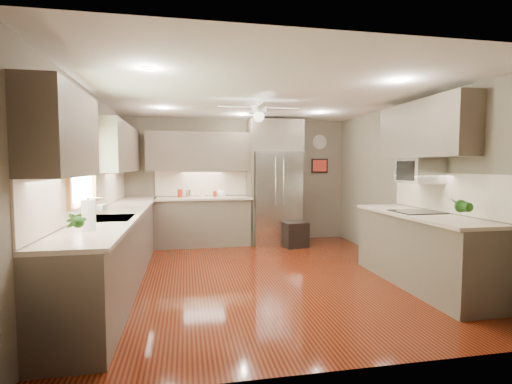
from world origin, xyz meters
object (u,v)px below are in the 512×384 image
object	(u,v)px
canister_a	(180,193)
potted_plant_left	(75,221)
canister_b	(189,194)
canister_d	(215,194)
potted_plant_right	(460,206)
paper_towel	(89,216)
stool	(294,234)
soap_bottle	(102,207)
bowl	(221,195)
canister_c	(202,192)
refrigerator	(275,184)
microwave	(419,171)

from	to	relation	value
canister_a	potted_plant_left	bearing A→B (deg)	-101.07
canister_b	canister_d	bearing A→B (deg)	-4.13
potted_plant_right	canister_a	bearing A→B (deg)	129.89
paper_towel	stool	bearing A→B (deg)	46.61
canister_a	soap_bottle	xyz separation A→B (m)	(-0.92, -2.38, 0.01)
canister_b	potted_plant_left	distance (m)	4.13
canister_d	potted_plant_left	xyz separation A→B (m)	(-1.45, -3.98, 0.09)
canister_b	potted_plant_right	distance (m)	4.71
soap_bottle	bowl	size ratio (longest dim) A/B	0.82
stool	canister_d	bearing A→B (deg)	162.42
canister_b	canister_c	xyz separation A→B (m)	(0.26, 0.02, 0.02)
refrigerator	stool	xyz separation A→B (m)	(0.27, -0.43, -0.95)
canister_d	refrigerator	distance (m)	1.22
canister_d	soap_bottle	bearing A→B (deg)	-124.22
canister_d	potted_plant_left	distance (m)	4.24
refrigerator	stool	bearing A→B (deg)	-57.50
canister_a	potted_plant_left	xyz separation A→B (m)	(-0.79, -4.03, 0.07)
paper_towel	canister_b	bearing A→B (deg)	75.25
soap_bottle	potted_plant_left	xyz separation A→B (m)	(0.13, -1.65, 0.07)
canister_a	potted_plant_right	world-z (taller)	potted_plant_right
soap_bottle	potted_plant_right	xyz separation A→B (m)	(4.01, -1.32, 0.08)
canister_b	potted_plant_right	bearing A→B (deg)	-51.54
canister_a	paper_towel	size ratio (longest dim) A/B	0.49
canister_b	potted_plant_right	size ratio (longest dim) A/B	0.46
bowl	canister_b	bearing A→B (deg)	179.60
potted_plant_left	bowl	distance (m)	4.31
bowl	refrigerator	bearing A→B (deg)	-3.74
canister_b	microwave	bearing A→B (deg)	-42.57
potted_plant_left	canister_a	bearing A→B (deg)	78.93
potted_plant_right	bowl	distance (m)	4.35
refrigerator	microwave	xyz separation A→B (m)	(1.33, -2.71, 0.29)
canister_a	canister_d	world-z (taller)	canister_a
canister_a	soap_bottle	world-z (taller)	soap_bottle
canister_c	soap_bottle	distance (m)	2.74
stool	canister_b	bearing A→B (deg)	165.72
paper_towel	potted_plant_left	bearing A→B (deg)	-90.54
canister_d	soap_bottle	world-z (taller)	soap_bottle
canister_c	stool	size ratio (longest dim) A/B	0.31
bowl	refrigerator	distance (m)	1.11
refrigerator	soap_bottle	bearing A→B (deg)	-140.55
canister_d	potted_plant_right	xyz separation A→B (m)	(2.42, -3.65, 0.10)
canister_a	bowl	world-z (taller)	canister_a
stool	bowl	bearing A→B (deg)	159.81
canister_b	microwave	size ratio (longest dim) A/B	0.28
bowl	canister_a	bearing A→B (deg)	178.81
soap_bottle	canister_b	bearing A→B (deg)	65.44
canister_b	bowl	size ratio (longest dim) A/B	0.73
canister_b	refrigerator	world-z (taller)	refrigerator
potted_plant_left	stool	bearing A→B (deg)	50.20
potted_plant_left	bowl	bearing A→B (deg)	68.61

